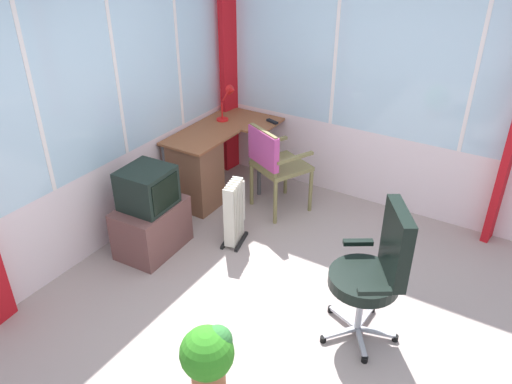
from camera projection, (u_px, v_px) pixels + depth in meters
The scene contains 12 objects.
ground at pixel (290, 325), 3.91m from camera, with size 5.13×4.93×0.06m, color gray.
north_window_panel at pixel (82, 118), 4.18m from camera, with size 4.13×0.07×2.53m.
east_window_panel at pixel (398, 89), 4.82m from camera, with size 0.07×3.93×2.53m.
curtain_corner at pixel (229, 68), 5.59m from camera, with size 0.23×0.07×2.43m, color red.
desk at pixel (198, 169), 5.26m from camera, with size 1.25×0.76×0.74m.
desk_lamp at pixel (230, 97), 5.43m from camera, with size 0.23×0.20×0.39m.
tv_remote at pixel (272, 121), 5.46m from camera, with size 0.04×0.15×0.02m, color black.
wooden_armchair at pixel (272, 159), 5.01m from camera, with size 0.64×0.64×0.93m.
office_chair at pixel (377, 267), 3.50m from camera, with size 0.62×0.59×1.08m.
tv_on_stand at pixel (150, 215), 4.55m from camera, with size 0.66×0.47×0.83m.
space_heater at pixel (235, 212), 4.69m from camera, with size 0.37×0.24×0.63m.
potted_plant at pixel (208, 355), 3.26m from camera, with size 0.36×0.36×0.48m.
Camera 1 is at (-2.59, -1.29, 2.81)m, focal length 35.54 mm.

